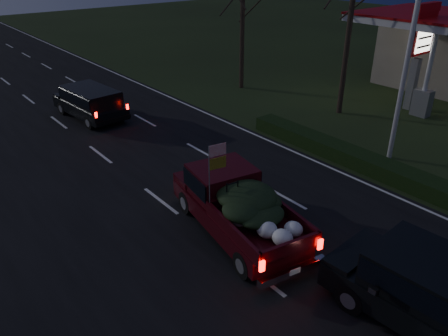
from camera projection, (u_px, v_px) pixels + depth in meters
ground at (256, 275)px, 11.93m from camera, size 120.00×120.00×0.00m
road_asphalt at (256, 275)px, 11.93m from camera, size 14.00×120.00×0.02m
hedge_row at (346, 154)px, 18.25m from camera, size 1.00×10.00×0.60m
light_pole at (414, 24)px, 16.17m from camera, size 0.50×0.90×9.16m
gas_price_pylon at (421, 40)px, 22.66m from camera, size 2.00×0.41×5.57m
gas_canopy at (425, 22)px, 24.22m from camera, size 7.10×6.10×4.88m
bare_tree_far at (243, 1)px, 25.77m from camera, size 3.60×3.60×7.00m
pickup_truck at (237, 203)px, 13.31m from camera, size 2.89×5.58×2.79m
lead_suv at (90, 100)px, 22.52m from camera, size 2.30×4.74×1.32m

